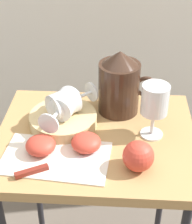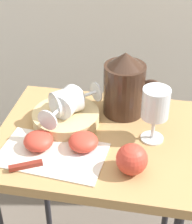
{
  "view_description": "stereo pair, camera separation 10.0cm",
  "coord_description": "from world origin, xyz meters",
  "px_view_note": "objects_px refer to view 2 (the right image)",
  "views": [
    {
      "loc": [
        0.05,
        -0.83,
        1.37
      ],
      "look_at": [
        0.0,
        0.0,
        0.8
      ],
      "focal_mm": 59.64,
      "sensor_mm": 36.0,
      "label": 1
    },
    {
      "loc": [
        0.15,
        -0.81,
        1.37
      ],
      "look_at": [
        0.0,
        0.0,
        0.8
      ],
      "focal_mm": 59.64,
      "sensor_mm": 36.0,
      "label": 2
    }
  ],
  "objects_px": {
    "wine_glass_upright": "(155,106)",
    "apple_whole": "(132,159)",
    "table": "(96,156)",
    "wine_glass_tipped_near": "(66,103)",
    "pitcher": "(124,89)",
    "apple_half_right": "(83,142)",
    "wine_glass_tipped_far": "(68,101)",
    "basket_tray": "(66,117)",
    "apple_half_left": "(38,141)",
    "knife": "(42,163)"
  },
  "relations": [
    {
      "from": "table",
      "to": "apple_whole",
      "type": "relative_size",
      "value": 9.13
    },
    {
      "from": "basket_tray",
      "to": "wine_glass_upright",
      "type": "xyz_separation_m",
      "value": [
        0.25,
        -0.03,
        0.09
      ]
    },
    {
      "from": "knife",
      "to": "apple_half_left",
      "type": "bearing_deg",
      "value": 114.98
    },
    {
      "from": "apple_whole",
      "to": "knife",
      "type": "height_order",
      "value": "apple_whole"
    },
    {
      "from": "apple_half_right",
      "to": "knife",
      "type": "height_order",
      "value": "apple_half_right"
    },
    {
      "from": "wine_glass_tipped_far",
      "to": "apple_half_left",
      "type": "xyz_separation_m",
      "value": [
        -0.05,
        -0.14,
        -0.05
      ]
    },
    {
      "from": "apple_whole",
      "to": "wine_glass_upright",
      "type": "bearing_deg",
      "value": 72.76
    },
    {
      "from": "wine_glass_upright",
      "to": "wine_glass_tipped_far",
      "type": "height_order",
      "value": "wine_glass_upright"
    },
    {
      "from": "pitcher",
      "to": "apple_half_left",
      "type": "bearing_deg",
      "value": -132.96
    },
    {
      "from": "wine_glass_tipped_far",
      "to": "wine_glass_upright",
      "type": "bearing_deg",
      "value": -8.69
    },
    {
      "from": "apple_whole",
      "to": "apple_half_right",
      "type": "bearing_deg",
      "value": 155.46
    },
    {
      "from": "wine_glass_tipped_far",
      "to": "apple_whole",
      "type": "bearing_deg",
      "value": -41.08
    },
    {
      "from": "table",
      "to": "apple_half_left",
      "type": "relative_size",
      "value": 9.13
    },
    {
      "from": "basket_tray",
      "to": "apple_whole",
      "type": "xyz_separation_m",
      "value": [
        0.21,
        -0.17,
        0.02
      ]
    },
    {
      "from": "wine_glass_upright",
      "to": "apple_whole",
      "type": "distance_m",
      "value": 0.16
    },
    {
      "from": "wine_glass_tipped_near",
      "to": "wine_glass_tipped_far",
      "type": "height_order",
      "value": "wine_glass_tipped_far"
    },
    {
      "from": "pitcher",
      "to": "apple_half_left",
      "type": "xyz_separation_m",
      "value": [
        -0.2,
        -0.22,
        -0.06
      ]
    },
    {
      "from": "basket_tray",
      "to": "wine_glass_upright",
      "type": "bearing_deg",
      "value": -7.32
    },
    {
      "from": "wine_glass_tipped_near",
      "to": "apple_whole",
      "type": "bearing_deg",
      "value": -39.62
    },
    {
      "from": "wine_glass_upright",
      "to": "apple_half_left",
      "type": "xyz_separation_m",
      "value": [
        -0.3,
        -0.1,
        -0.08
      ]
    },
    {
      "from": "wine_glass_tipped_near",
      "to": "apple_half_right",
      "type": "height_order",
      "value": "wine_glass_tipped_near"
    },
    {
      "from": "apple_whole",
      "to": "pitcher",
      "type": "bearing_deg",
      "value": 101.19
    },
    {
      "from": "pitcher",
      "to": "apple_half_right",
      "type": "height_order",
      "value": "pitcher"
    },
    {
      "from": "basket_tray",
      "to": "knife",
      "type": "bearing_deg",
      "value": -93.78
    },
    {
      "from": "pitcher",
      "to": "apple_whole",
      "type": "xyz_separation_m",
      "value": [
        0.05,
        -0.26,
        -0.04
      ]
    },
    {
      "from": "apple_half_right",
      "to": "apple_whole",
      "type": "relative_size",
      "value": 1.0
    },
    {
      "from": "knife",
      "to": "basket_tray",
      "type": "bearing_deg",
      "value": 86.22
    },
    {
      "from": "apple_half_right",
      "to": "wine_glass_upright",
      "type": "bearing_deg",
      "value": 23.88
    },
    {
      "from": "wine_glass_tipped_far",
      "to": "apple_half_right",
      "type": "height_order",
      "value": "wine_glass_tipped_far"
    },
    {
      "from": "basket_tray",
      "to": "pitcher",
      "type": "xyz_separation_m",
      "value": [
        0.16,
        0.09,
        0.06
      ]
    },
    {
      "from": "basket_tray",
      "to": "wine_glass_upright",
      "type": "distance_m",
      "value": 0.27
    },
    {
      "from": "wine_glass_upright",
      "to": "knife",
      "type": "bearing_deg",
      "value": -149.2
    },
    {
      "from": "table",
      "to": "wine_glass_tipped_near",
      "type": "height_order",
      "value": "wine_glass_tipped_near"
    },
    {
      "from": "pitcher",
      "to": "knife",
      "type": "xyz_separation_m",
      "value": [
        -0.17,
        -0.28,
        -0.07
      ]
    },
    {
      "from": "table",
      "to": "apple_half_left",
      "type": "height_order",
      "value": "apple_half_left"
    },
    {
      "from": "basket_tray",
      "to": "wine_glass_tipped_far",
      "type": "height_order",
      "value": "wine_glass_tipped_far"
    },
    {
      "from": "apple_half_left",
      "to": "apple_half_right",
      "type": "relative_size",
      "value": 1.0
    },
    {
      "from": "apple_half_left",
      "to": "knife",
      "type": "height_order",
      "value": "apple_half_left"
    },
    {
      "from": "basket_tray",
      "to": "pitcher",
      "type": "distance_m",
      "value": 0.19
    },
    {
      "from": "apple_half_left",
      "to": "wine_glass_tipped_near",
      "type": "bearing_deg",
      "value": 70.0
    },
    {
      "from": "wine_glass_upright",
      "to": "wine_glass_tipped_near",
      "type": "bearing_deg",
      "value": 173.04
    },
    {
      "from": "wine_glass_upright",
      "to": "apple_half_right",
      "type": "relative_size",
      "value": 2.02
    },
    {
      "from": "wine_glass_tipped_far",
      "to": "apple_half_left",
      "type": "relative_size",
      "value": 1.9
    },
    {
      "from": "wine_glass_tipped_near",
      "to": "pitcher",
      "type": "bearing_deg",
      "value": 29.77
    },
    {
      "from": "table",
      "to": "wine_glass_tipped_near",
      "type": "relative_size",
      "value": 4.59
    },
    {
      "from": "table",
      "to": "pitcher",
      "type": "relative_size",
      "value": 3.63
    },
    {
      "from": "wine_glass_upright",
      "to": "apple_whole",
      "type": "height_order",
      "value": "wine_glass_upright"
    },
    {
      "from": "table",
      "to": "apple_half_left",
      "type": "distance_m",
      "value": 0.19
    },
    {
      "from": "apple_half_left",
      "to": "apple_half_right",
      "type": "xyz_separation_m",
      "value": [
        0.12,
        0.02,
        0.0
      ]
    },
    {
      "from": "wine_glass_tipped_far",
      "to": "knife",
      "type": "relative_size",
      "value": 0.68
    }
  ]
}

